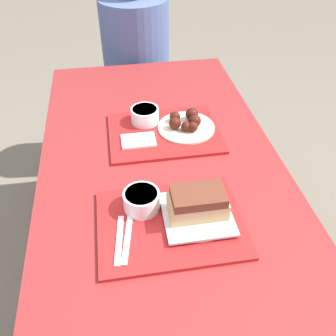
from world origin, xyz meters
TOP-DOWN VIEW (x-y plane):
  - ground_plane at (0.00, 0.00)m, footprint 12.00×12.00m
  - picnic_table at (0.00, 0.00)m, footprint 0.83×1.81m
  - picnic_bench_far at (0.00, 1.13)m, footprint 0.79×0.28m
  - tray_near at (-0.02, -0.18)m, footprint 0.41×0.32m
  - tray_far at (0.04, 0.27)m, footprint 0.41×0.32m
  - bowl_coleslaw_near at (-0.09, -0.10)m, footprint 0.11×0.11m
  - brisket_sandwich_plate at (0.06, -0.17)m, footprint 0.20×0.20m
  - plastic_fork_near at (-0.16, -0.22)m, footprint 0.04×0.17m
  - plastic_knife_near at (-0.14, -0.22)m, footprint 0.05×0.17m
  - condiment_packet at (-0.04, -0.10)m, footprint 0.04×0.03m
  - bowl_coleslaw_far at (-0.03, 0.35)m, footprint 0.11×0.11m
  - wings_plate_far at (0.12, 0.29)m, footprint 0.22×0.22m
  - napkin_far at (-0.07, 0.23)m, footprint 0.12×0.09m
  - person_seated_across at (0.01, 1.13)m, footprint 0.37×0.37m

SIDE VIEW (x-z plane):
  - ground_plane at x=0.00m, z-range 0.00..0.00m
  - picnic_bench_far at x=0.00m, z-range 0.15..0.61m
  - picnic_table at x=0.00m, z-range 0.28..1.03m
  - tray_near at x=-0.02m, z-range 0.75..0.76m
  - tray_far at x=0.04m, z-range 0.75..0.76m
  - person_seated_across at x=0.01m, z-range 0.40..1.13m
  - plastic_fork_near at x=-0.16m, z-range 0.76..0.77m
  - plastic_knife_near at x=-0.14m, z-range 0.76..0.77m
  - condiment_packet at x=-0.04m, z-range 0.76..0.77m
  - napkin_far at x=-0.07m, z-range 0.76..0.77m
  - wings_plate_far at x=0.12m, z-range 0.75..0.81m
  - bowl_coleslaw_near at x=-0.09m, z-range 0.76..0.82m
  - bowl_coleslaw_far at x=-0.03m, z-range 0.76..0.82m
  - brisket_sandwich_plate at x=0.06m, z-range 0.75..0.85m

